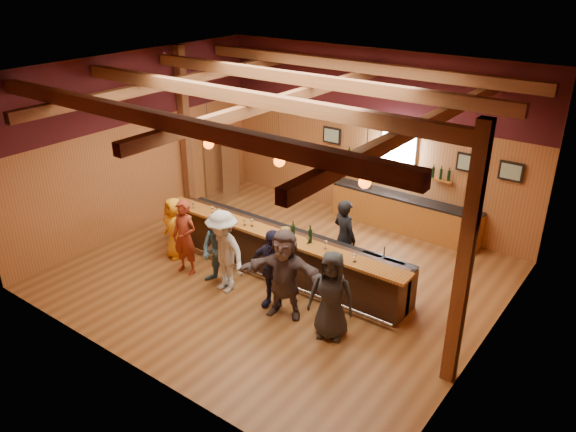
{
  "coord_description": "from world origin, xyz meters",
  "views": [
    {
      "loc": [
        6.64,
        -8.69,
        6.48
      ],
      "look_at": [
        0.0,
        0.3,
        1.35
      ],
      "focal_mm": 35.0,
      "sensor_mm": 36.0,
      "label": 1
    }
  ],
  "objects": [
    {
      "name": "bar_counter",
      "position": [
        0.02,
        0.15,
        0.52
      ],
      "size": [
        6.3,
        1.07,
        1.11
      ],
      "color": "black",
      "rests_on": "ground"
    },
    {
      "name": "stainless_fridge",
      "position": [
        -4.1,
        2.6,
        0.9
      ],
      "size": [
        0.7,
        0.7,
        1.8
      ],
      "primitive_type": "cube",
      "color": "silver",
      "rests_on": "ground"
    },
    {
      "name": "glass_f",
      "position": [
        0.84,
        -0.13,
        1.23
      ],
      "size": [
        0.07,
        0.07,
        0.16
      ],
      "color": "silver",
      "rests_on": "bar_counter"
    },
    {
      "name": "customer_navy",
      "position": [
        0.61,
        -1.06,
        0.86
      ],
      "size": [
        1.06,
        0.55,
        1.72
      ],
      "primitive_type": "imported",
      "rotation": [
        0.0,
        0.0,
        0.14
      ],
      "color": "#1F1D3A",
      "rests_on": "ground"
    },
    {
      "name": "window",
      "position": [
        0.8,
        3.95,
        2.05
      ],
      "size": [
        0.95,
        0.09,
        0.95
      ],
      "color": "silver",
      "rests_on": "room"
    },
    {
      "name": "glass_h",
      "position": [
        2.0,
        -0.22,
        1.25
      ],
      "size": [
        0.09,
        0.09,
        0.19
      ],
      "color": "silver",
      "rests_on": "bar_counter"
    },
    {
      "name": "room",
      "position": [
        0.0,
        0.06,
        3.21
      ],
      "size": [
        9.04,
        9.0,
        4.52
      ],
      "color": "brown",
      "rests_on": "ground"
    },
    {
      "name": "bottle_b",
      "position": [
        0.84,
        -0.07,
        1.26
      ],
      "size": [
        0.08,
        0.08,
        0.39
      ],
      "color": "black",
      "rests_on": "bar_counter"
    },
    {
      "name": "customer_denim",
      "position": [
        -0.81,
        -1.1,
        0.83
      ],
      "size": [
        0.83,
        0.66,
        1.66
      ],
      "primitive_type": "imported",
      "rotation": [
        0.0,
        0.0,
        0.03
      ],
      "color": "#46708D",
      "rests_on": "ground"
    },
    {
      "name": "glass_c",
      "position": [
        -1.59,
        -0.2,
        1.25
      ],
      "size": [
        0.09,
        0.09,
        0.19
      ],
      "color": "silver",
      "rests_on": "bar_counter"
    },
    {
      "name": "ice_bucket",
      "position": [
        0.29,
        -0.18,
        1.22
      ],
      "size": [
        0.2,
        0.2,
        0.21
      ],
      "primitive_type": "cylinder",
      "color": "brown",
      "rests_on": "bar_counter"
    },
    {
      "name": "wine_shelves",
      "position": [
        0.8,
        3.88,
        1.62
      ],
      "size": [
        3.0,
        0.18,
        0.3
      ],
      "color": "brown",
      "rests_on": "room"
    },
    {
      "name": "glass_e",
      "position": [
        -0.63,
        -0.18,
        1.24
      ],
      "size": [
        0.08,
        0.08,
        0.18
      ],
      "color": "silver",
      "rests_on": "bar_counter"
    },
    {
      "name": "customer_brown",
      "position": [
        0.99,
        -1.17,
        0.93
      ],
      "size": [
        1.82,
        1.09,
        1.87
      ],
      "primitive_type": "imported",
      "rotation": [
        0.0,
        0.0,
        0.33
      ],
      "color": "#574645",
      "rests_on": "ground"
    },
    {
      "name": "glass_d",
      "position": [
        -0.8,
        -0.24,
        1.23
      ],
      "size": [
        0.07,
        0.07,
        0.16
      ],
      "color": "silver",
      "rests_on": "bar_counter"
    },
    {
      "name": "customer_orange",
      "position": [
        -2.52,
        -0.77,
        0.75
      ],
      "size": [
        0.83,
        0.66,
        1.49
      ],
      "primitive_type": "imported",
      "rotation": [
        0.0,
        0.0,
        -0.28
      ],
      "color": "orange",
      "rests_on": "ground"
    },
    {
      "name": "customer_redvest",
      "position": [
        -1.79,
        -1.13,
        0.87
      ],
      "size": [
        0.67,
        0.47,
        1.74
      ],
      "primitive_type": "imported",
      "rotation": [
        0.0,
        0.0,
        0.09
      ],
      "color": "maroon",
      "rests_on": "ground"
    },
    {
      "name": "glass_g",
      "position": [
        1.26,
        -0.12,
        1.25
      ],
      "size": [
        0.09,
        0.09,
        0.2
      ],
      "color": "silver",
      "rests_on": "bar_counter"
    },
    {
      "name": "back_bar_cabinet",
      "position": [
        1.2,
        3.72,
        0.48
      ],
      "size": [
        4.0,
        0.52,
        0.95
      ],
      "color": "brown",
      "rests_on": "ground"
    },
    {
      "name": "customer_dark",
      "position": [
        2.1,
        -1.2,
        0.88
      ],
      "size": [
        0.99,
        0.81,
        1.75
      ],
      "primitive_type": "imported",
      "rotation": [
        0.0,
        0.0,
        0.33
      ],
      "color": "#262628",
      "rests_on": "ground"
    },
    {
      "name": "glass_b",
      "position": [
        -1.82,
        -0.18,
        1.24
      ],
      "size": [
        0.08,
        0.08,
        0.18
      ],
      "color": "silver",
      "rests_on": "bar_counter"
    },
    {
      "name": "bottle_a",
      "position": [
        0.41,
        -0.08,
        1.25
      ],
      "size": [
        0.08,
        0.08,
        0.37
      ],
      "color": "black",
      "rests_on": "bar_counter"
    },
    {
      "name": "glass_a",
      "position": [
        -2.39,
        -0.25,
        1.23
      ],
      "size": [
        0.07,
        0.07,
        0.16
      ],
      "color": "silver",
      "rests_on": "bar_counter"
    },
    {
      "name": "bartender",
      "position": [
        1.07,
        0.95,
        0.89
      ],
      "size": [
        0.75,
        0.6,
        1.78
      ],
      "primitive_type": "imported",
      "rotation": [
        0.0,
        0.0,
        2.84
      ],
      "color": "black",
      "rests_on": "ground"
    },
    {
      "name": "customer_white",
      "position": [
        -0.59,
        -1.19,
        0.92
      ],
      "size": [
        1.27,
        0.83,
        1.84
      ],
      "primitive_type": "imported",
      "rotation": [
        0.0,
        0.0,
        -0.13
      ],
      "color": "beige",
      "rests_on": "ground"
    },
    {
      "name": "framed_pictures",
      "position": [
        1.67,
        3.94,
        2.1
      ],
      "size": [
        5.35,
        0.05,
        0.45
      ],
      "color": "black",
      "rests_on": "room"
    },
    {
      "name": "pendant_lights",
      "position": [
        0.0,
        0.0,
        2.71
      ],
      "size": [
        4.24,
        0.24,
        1.37
      ],
      "color": "black",
      "rests_on": "room"
    }
  ]
}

